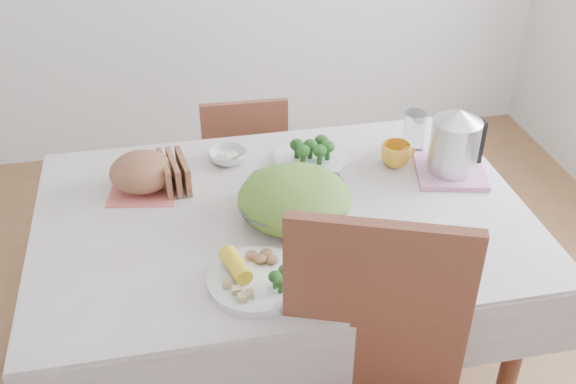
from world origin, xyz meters
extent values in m
plane|color=brown|center=(0.00, 0.00, 0.00)|extent=(3.60, 3.60, 0.00)
cube|color=brown|center=(0.00, 0.00, 0.38)|extent=(1.40, 0.90, 0.75)
cube|color=beige|center=(0.00, 0.00, 0.76)|extent=(1.50, 1.00, 0.01)
cube|color=brown|center=(-0.01, 0.85, 0.47)|extent=(0.37, 0.37, 0.80)
imported|color=white|center=(0.03, -0.03, 0.80)|extent=(0.39, 0.39, 0.08)
cylinder|color=white|center=(-0.13, -0.31, 0.77)|extent=(0.29, 0.29, 0.02)
cylinder|color=white|center=(0.20, -0.32, 0.77)|extent=(0.28, 0.28, 0.02)
cylinder|color=beige|center=(0.15, 0.26, 0.77)|extent=(0.32, 0.32, 0.02)
cube|color=#ED6760|center=(-0.41, 0.22, 0.76)|extent=(0.25, 0.25, 0.00)
ellipsoid|color=brown|center=(-0.41, 0.22, 0.82)|extent=(0.23, 0.22, 0.12)
imported|color=white|center=(-0.13, 0.33, 0.78)|extent=(0.15, 0.15, 0.04)
imported|color=yellow|center=(0.43, 0.19, 0.80)|extent=(0.13, 0.13, 0.08)
cylinder|color=white|center=(0.52, 0.28, 0.83)|extent=(0.08, 0.08, 0.15)
cube|color=pink|center=(0.59, 0.11, 0.77)|extent=(0.27, 0.27, 0.02)
cylinder|color=#B2B5BA|center=(0.59, 0.11, 0.88)|extent=(0.21, 0.21, 0.22)
cube|color=silver|center=(-0.03, -0.29, 0.76)|extent=(0.04, 0.17, 0.00)
cube|color=silver|center=(0.07, -0.09, 0.76)|extent=(0.14, 0.15, 0.00)
cube|color=silver|center=(-0.10, -0.31, 0.76)|extent=(0.19, 0.07, 0.00)
camera|label=1|loc=(-0.32, -1.65, 1.97)|focal=42.00mm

